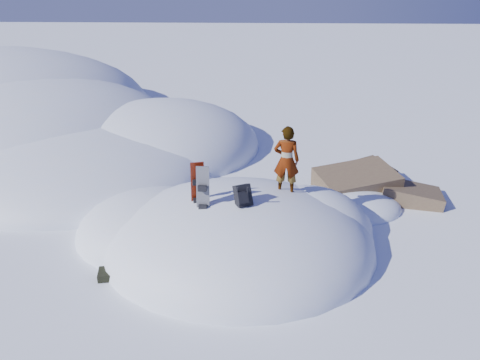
{
  "coord_description": "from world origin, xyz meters",
  "views": [
    {
      "loc": [
        0.48,
        -10.34,
        6.47
      ],
      "look_at": [
        0.02,
        0.3,
        1.77
      ],
      "focal_mm": 35.0,
      "sensor_mm": 36.0,
      "label": 1
    }
  ],
  "objects_px": {
    "snowboard_red": "(198,193)",
    "person": "(286,160)",
    "snowboard_dark": "(203,199)",
    "backpack": "(243,196)"
  },
  "relations": [
    {
      "from": "snowboard_red",
      "to": "person",
      "type": "bearing_deg",
      "value": 6.34
    },
    {
      "from": "snowboard_red",
      "to": "backpack",
      "type": "xyz_separation_m",
      "value": [
        1.1,
        -0.24,
        0.07
      ]
    },
    {
      "from": "snowboard_dark",
      "to": "backpack",
      "type": "height_order",
      "value": "snowboard_dark"
    },
    {
      "from": "backpack",
      "to": "snowboard_red",
      "type": "bearing_deg",
      "value": 141.77
    },
    {
      "from": "backpack",
      "to": "snowboard_dark",
      "type": "bearing_deg",
      "value": 159.05
    },
    {
      "from": "snowboard_red",
      "to": "backpack",
      "type": "bearing_deg",
      "value": -26.63
    },
    {
      "from": "snowboard_red",
      "to": "snowboard_dark",
      "type": "relative_size",
      "value": 1.04
    },
    {
      "from": "snowboard_red",
      "to": "snowboard_dark",
      "type": "bearing_deg",
      "value": -77.07
    },
    {
      "from": "snowboard_dark",
      "to": "backpack",
      "type": "relative_size",
      "value": 2.68
    },
    {
      "from": "snowboard_dark",
      "to": "person",
      "type": "relative_size",
      "value": 0.92
    }
  ]
}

